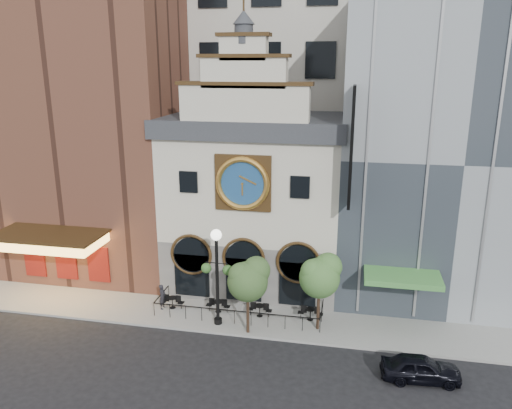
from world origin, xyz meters
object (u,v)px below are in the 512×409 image
at_px(lamppost, 217,267).
at_px(bistro_3, 310,313).
at_px(bistro_2, 260,310).
at_px(car_right, 421,368).
at_px(pedestrian, 162,297).
at_px(bistro_0, 172,302).
at_px(tree_right, 320,275).
at_px(bistro_1, 218,305).
at_px(tree_left, 249,278).

bearing_deg(lamppost, bistro_3, 17.15).
distance_m(bistro_2, bistro_3, 3.23).
xyz_separation_m(car_right, pedestrian, (-15.87, 4.53, 0.31)).
distance_m(bistro_0, tree_right, 10.21).
bearing_deg(bistro_0, bistro_1, 1.44).
distance_m(lamppost, tree_right, 6.23).
distance_m(bistro_0, car_right, 15.95).
xyz_separation_m(bistro_1, tree_left, (2.48, -2.07, 3.06)).
distance_m(car_right, tree_right, 7.44).
xyz_separation_m(bistro_0, bistro_3, (9.11, 0.22, 0.00)).
xyz_separation_m(bistro_1, bistro_2, (2.77, -0.03, 0.00)).
height_order(bistro_3, lamppost, lamppost).
distance_m(bistro_3, lamppost, 6.72).
bearing_deg(pedestrian, car_right, -103.99).
height_order(bistro_3, pedestrian, pedestrian).
bearing_deg(car_right, bistro_1, 64.18).
bearing_deg(pedestrian, tree_right, -91.37).
relative_size(bistro_0, bistro_3, 1.00).
relative_size(bistro_0, tree_left, 0.33).
height_order(bistro_1, car_right, car_right).
bearing_deg(car_right, bistro_2, 58.82).
bearing_deg(tree_left, pedestrian, 163.53).
bearing_deg(lamppost, bistro_2, 32.02).
bearing_deg(tree_right, bistro_0, 175.55).
distance_m(pedestrian, tree_left, 7.01).
bearing_deg(tree_left, lamppost, 162.98).
bearing_deg(car_right, lamppost, 69.78).
relative_size(car_right, tree_left, 0.84).
bearing_deg(bistro_1, bistro_3, 1.33).
distance_m(bistro_1, bistro_3, 5.99).
xyz_separation_m(bistro_2, tree_left, (-0.28, -2.04, 3.06)).
height_order(bistro_0, lamppost, lamppost).
xyz_separation_m(car_right, tree_left, (-9.65, 2.69, 2.98)).
distance_m(bistro_1, bistro_2, 2.77).
distance_m(bistro_1, tree_left, 4.45).
bearing_deg(pedestrian, tree_left, -104.52).
xyz_separation_m(bistro_0, car_right, (15.25, -4.69, 0.07)).
bearing_deg(bistro_0, bistro_2, 0.46).
height_order(tree_left, tree_right, tree_right).
bearing_deg(bistro_2, bistro_1, 179.35).
xyz_separation_m(bistro_1, lamppost, (0.39, -1.43, 3.37)).
bearing_deg(bistro_2, lamppost, -149.47).
relative_size(bistro_2, pedestrian, 0.93).
xyz_separation_m(bistro_2, lamppost, (-2.38, -1.40, 3.37)).
bearing_deg(bistro_2, pedestrian, -178.20).
xyz_separation_m(pedestrian, lamppost, (4.12, -1.20, 2.98)).
relative_size(bistro_2, bistro_3, 1.00).
bearing_deg(lamppost, tree_left, -15.54).
bearing_deg(lamppost, pedestrian, 165.30).
distance_m(bistro_1, pedestrian, 3.76).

